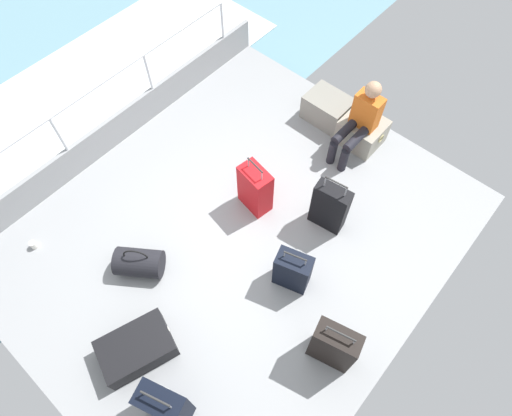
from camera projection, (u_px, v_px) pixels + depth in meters
The scene contains 15 objects.
ground_plane at pixel (238, 233), 5.28m from camera, with size 4.40×5.20×0.06m, color #939699.
gunwale_port at pixel (117, 129), 5.80m from camera, with size 0.06×5.20×0.45m, color #939699.
railing_port at pixel (104, 98), 5.32m from camera, with size 0.04×4.20×1.02m.
sea_wake at pixel (67, 107), 6.77m from camera, with size 12.00×12.00×0.01m.
cargo_crate_0 at pixel (327, 108), 6.04m from camera, with size 0.64×0.46×0.38m.
cargo_crate_1 at pixel (362, 131), 5.83m from camera, with size 0.58×0.50×0.37m.
passenger_seated at pixel (360, 120), 5.44m from camera, with size 0.34×0.66×1.07m.
suitcase_0 at pixel (293, 271), 4.71m from camera, with size 0.43×0.33×0.66m.
suitcase_1 at pixel (255, 189), 5.18m from camera, with size 0.43×0.30×0.81m.
suitcase_2 at pixel (165, 406), 3.96m from camera, with size 0.48×0.35×0.81m.
suitcase_3 at pixel (330, 207), 5.03m from camera, with size 0.44×0.24×0.86m.
suitcase_4 at pixel (137, 348), 4.43m from camera, with size 0.68×0.83×0.27m.
suitcase_5 at pixel (334, 346), 4.23m from camera, with size 0.48×0.32×0.79m.
duffel_bag at pixel (139, 263), 4.88m from camera, with size 0.61×0.56×0.47m.
paper_cup at pixel (34, 245), 5.12m from camera, with size 0.08×0.08×0.10m, color white.
Camera 1 is at (1.78, -1.70, 4.66)m, focal length 30.69 mm.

